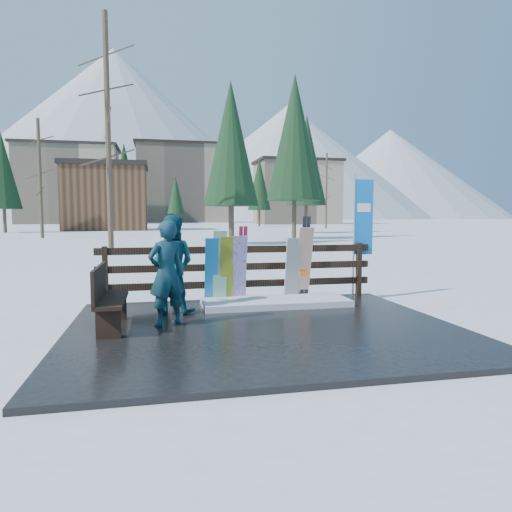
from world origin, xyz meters
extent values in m
plane|color=white|center=(0.00, 0.00, 0.00)|extent=(700.00, 700.00, 0.00)
cube|color=black|center=(0.00, 0.00, 0.04)|extent=(6.00, 5.00, 0.08)
cube|color=black|center=(-2.60, 2.20, 0.66)|extent=(0.10, 0.10, 1.15)
cube|color=black|center=(-1.30, 2.20, 0.66)|extent=(0.10, 0.10, 1.15)
cube|color=black|center=(0.00, 2.20, 0.66)|extent=(0.10, 0.10, 1.15)
cube|color=black|center=(1.30, 2.20, 0.66)|extent=(0.10, 0.10, 1.15)
cube|color=black|center=(2.60, 2.20, 0.66)|extent=(0.10, 0.10, 1.15)
cube|color=black|center=(0.00, 2.20, 0.43)|extent=(5.60, 0.05, 0.14)
cube|color=black|center=(0.00, 2.20, 0.78)|extent=(5.60, 0.05, 0.14)
cube|color=black|center=(0.00, 2.20, 1.13)|extent=(5.60, 0.05, 0.14)
cube|color=white|center=(0.60, 1.60, 0.14)|extent=(2.82, 1.00, 0.12)
cube|color=black|center=(-2.31, 0.36, 0.53)|extent=(0.40, 1.50, 0.06)
cube|color=black|center=(-2.31, -0.24, 0.30)|extent=(0.34, 0.06, 0.45)
cube|color=black|center=(-2.31, 0.96, 0.30)|extent=(0.34, 0.06, 0.45)
cube|color=black|center=(-2.49, 0.36, 0.80)|extent=(0.05, 1.50, 0.50)
cube|color=#1778BC|center=(-0.60, 1.98, 0.73)|extent=(0.26, 0.36, 1.31)
cube|color=silver|center=(-0.43, 1.98, 0.80)|extent=(0.26, 0.23, 1.44)
cube|color=#F6FF23|center=(-0.29, 1.98, 0.74)|extent=(0.26, 0.29, 1.33)
cube|color=white|center=(-0.04, 1.98, 0.75)|extent=(0.28, 0.31, 1.34)
cube|color=black|center=(1.05, 1.98, 0.72)|extent=(0.30, 0.27, 1.29)
cube|color=silver|center=(1.29, 1.98, 0.83)|extent=(0.30, 0.39, 1.50)
cube|color=maroon|center=(-0.01, 2.05, 0.84)|extent=(0.07, 0.25, 1.53)
cube|color=maroon|center=(0.08, 2.05, 0.84)|extent=(0.07, 0.25, 1.53)
cube|color=black|center=(1.30, 2.05, 0.94)|extent=(0.08, 0.17, 1.72)
cube|color=black|center=(1.39, 2.05, 0.94)|extent=(0.08, 0.17, 1.72)
cylinder|color=silver|center=(2.49, 2.25, 1.38)|extent=(0.04, 0.04, 2.60)
cube|color=blue|center=(2.71, 2.25, 1.78)|extent=(0.42, 0.02, 1.60)
imported|color=#164A4B|center=(-1.49, 0.39, 0.91)|extent=(0.72, 0.62, 1.66)
imported|color=#124955|center=(-1.38, 1.33, 0.95)|extent=(1.03, 0.92, 1.74)
cube|color=tan|center=(-22.00, 110.00, 9.00)|extent=(22.00, 14.00, 18.00)
cube|color=black|center=(-22.00, 110.00, 18.30)|extent=(23.10, 14.70, 0.60)
cube|color=gray|center=(6.00, 130.00, 11.00)|extent=(26.00, 16.00, 22.00)
cube|color=black|center=(6.00, 130.00, 22.30)|extent=(27.30, 16.80, 0.60)
cube|color=tan|center=(30.00, 95.00, 7.00)|extent=(18.00, 12.00, 14.00)
cube|color=black|center=(30.00, 95.00, 14.30)|extent=(18.90, 12.60, 0.60)
cube|color=brown|center=(-8.00, 55.00, 4.00)|extent=(10.00, 8.00, 8.00)
cube|color=black|center=(-8.00, 55.00, 8.30)|extent=(10.50, 8.40, 0.60)
cylinder|color=#382B1E|center=(-4.00, 18.00, 6.03)|extent=(0.28, 0.28, 12.06)
cone|color=black|center=(3.00, 22.00, 4.89)|extent=(3.52, 3.52, 9.78)
cone|color=black|center=(9.00, 28.00, 6.10)|extent=(4.40, 4.40, 12.21)
cylinder|color=#382B1E|center=(-11.00, 34.00, 4.88)|extent=(0.28, 0.28, 9.75)
cone|color=black|center=(14.00, 40.00, 5.94)|extent=(4.27, 4.27, 11.87)
cone|color=black|center=(-18.00, 48.00, 5.19)|extent=(3.74, 3.74, 10.39)
cylinder|color=#382B1E|center=(22.00, 55.00, 5.37)|extent=(0.28, 0.28, 10.74)
cone|color=black|center=(-6.00, 60.00, 5.69)|extent=(4.10, 4.10, 11.38)
cone|color=black|center=(16.00, 72.00, 5.75)|extent=(4.14, 4.14, 11.49)
cone|color=black|center=(2.00, 85.00, 4.64)|extent=(3.34, 3.34, 9.28)
cone|color=white|center=(-30.00, 340.00, 60.00)|extent=(260.00, 260.00, 120.00)
cone|color=white|center=(90.00, 310.00, 40.00)|extent=(200.00, 200.00, 80.00)
cone|color=white|center=(180.00, 330.00, 35.00)|extent=(180.00, 180.00, 70.00)
camera|label=1|loc=(-1.61, -6.83, 1.80)|focal=32.00mm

